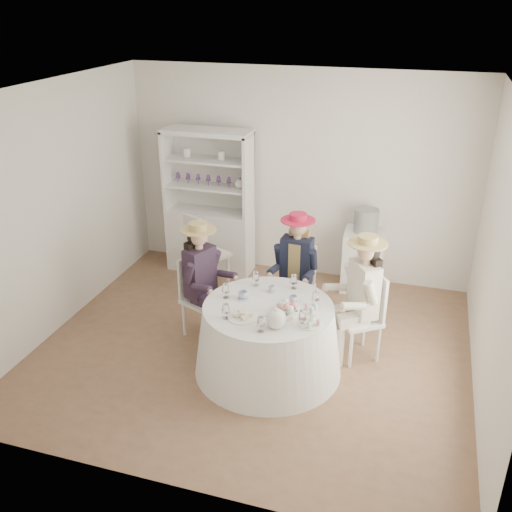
# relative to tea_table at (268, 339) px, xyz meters

# --- Properties ---
(ground) EXTENTS (4.50, 4.50, 0.00)m
(ground) POSITION_rel_tea_table_xyz_m (-0.26, 0.32, -0.36)
(ground) COLOR brown
(ground) RESTS_ON ground
(ceiling) EXTENTS (4.50, 4.50, 0.00)m
(ceiling) POSITION_rel_tea_table_xyz_m (-0.26, 0.32, 2.34)
(ceiling) COLOR white
(ceiling) RESTS_ON wall_back
(wall_back) EXTENTS (4.50, 0.00, 4.50)m
(wall_back) POSITION_rel_tea_table_xyz_m (-0.26, 2.32, 0.99)
(wall_back) COLOR silver
(wall_back) RESTS_ON ground
(wall_front) EXTENTS (4.50, 0.00, 4.50)m
(wall_front) POSITION_rel_tea_table_xyz_m (-0.26, -1.68, 0.99)
(wall_front) COLOR silver
(wall_front) RESTS_ON ground
(wall_left) EXTENTS (0.00, 4.50, 4.50)m
(wall_left) POSITION_rel_tea_table_xyz_m (-2.51, 0.32, 0.99)
(wall_left) COLOR silver
(wall_left) RESTS_ON ground
(wall_right) EXTENTS (0.00, 4.50, 4.50)m
(wall_right) POSITION_rel_tea_table_xyz_m (1.99, 0.32, 0.99)
(wall_right) COLOR silver
(wall_right) RESTS_ON ground
(tea_table) EXTENTS (1.48, 1.48, 0.73)m
(tea_table) POSITION_rel_tea_table_xyz_m (0.00, 0.00, 0.00)
(tea_table) COLOR white
(tea_table) RESTS_ON ground
(hutch) EXTENTS (1.20, 0.57, 1.93)m
(hutch) POSITION_rel_tea_table_xyz_m (-1.39, 2.04, 0.32)
(hutch) COLOR silver
(hutch) RESTS_ON ground
(side_table) EXTENTS (0.53, 0.53, 0.78)m
(side_table) POSITION_rel_tea_table_xyz_m (0.67, 2.07, 0.02)
(side_table) COLOR silver
(side_table) RESTS_ON ground
(hatbox) EXTENTS (0.35, 0.35, 0.30)m
(hatbox) POSITION_rel_tea_table_xyz_m (0.67, 2.07, 0.56)
(hatbox) COLOR black
(hatbox) RESTS_ON side_table
(guest_left) EXTENTS (0.55, 0.50, 1.33)m
(guest_left) POSITION_rel_tea_table_xyz_m (-0.87, 0.43, 0.39)
(guest_left) COLOR silver
(guest_left) RESTS_ON ground
(guest_mid) EXTENTS (0.49, 0.51, 1.34)m
(guest_mid) POSITION_rel_tea_table_xyz_m (0.04, 0.97, 0.39)
(guest_mid) COLOR silver
(guest_mid) RESTS_ON ground
(guest_right) EXTENTS (0.59, 0.56, 1.37)m
(guest_right) POSITION_rel_tea_table_xyz_m (0.83, 0.50, 0.41)
(guest_right) COLOR silver
(guest_right) RESTS_ON ground
(spare_chair) EXTENTS (0.58, 0.58, 1.04)m
(spare_chair) POSITION_rel_tea_table_xyz_m (-1.23, 1.38, 0.20)
(spare_chair) COLOR silver
(spare_chair) RESTS_ON ground
(teacup_a) EXTENTS (0.11, 0.11, 0.08)m
(teacup_a) POSITION_rel_tea_table_xyz_m (-0.28, 0.07, 0.41)
(teacup_a) COLOR white
(teacup_a) RESTS_ON tea_table
(teacup_b) EXTENTS (0.08, 0.08, 0.06)m
(teacup_b) POSITION_rel_tea_table_xyz_m (-0.05, 0.29, 0.40)
(teacup_b) COLOR white
(teacup_b) RESTS_ON tea_table
(teacup_c) EXTENTS (0.08, 0.08, 0.06)m
(teacup_c) POSITION_rel_tea_table_xyz_m (0.21, 0.15, 0.40)
(teacup_c) COLOR white
(teacup_c) RESTS_ON tea_table
(flower_bowl) EXTENTS (0.23, 0.23, 0.05)m
(flower_bowl) POSITION_rel_tea_table_xyz_m (0.19, -0.05, 0.39)
(flower_bowl) COLOR white
(flower_bowl) RESTS_ON tea_table
(flower_arrangement) EXTENTS (0.17, 0.17, 0.06)m
(flower_arrangement) POSITION_rel_tea_table_xyz_m (0.19, -0.08, 0.45)
(flower_arrangement) COLOR pink
(flower_arrangement) RESTS_ON tea_table
(table_teapot) EXTENTS (0.27, 0.19, 0.20)m
(table_teapot) POSITION_rel_tea_table_xyz_m (0.17, -0.34, 0.45)
(table_teapot) COLOR white
(table_teapot) RESTS_ON tea_table
(sandwich_plate) EXTENTS (0.28, 0.28, 0.06)m
(sandwich_plate) POSITION_rel_tea_table_xyz_m (-0.17, -0.27, 0.39)
(sandwich_plate) COLOR white
(sandwich_plate) RESTS_ON tea_table
(cupcake_stand) EXTENTS (0.22, 0.22, 0.21)m
(cupcake_stand) POSITION_rel_tea_table_xyz_m (0.46, -0.21, 0.45)
(cupcake_stand) COLOR white
(cupcake_stand) RESTS_ON tea_table
(stemware_set) EXTENTS (0.96, 0.96, 0.15)m
(stemware_set) POSITION_rel_tea_table_xyz_m (-0.00, 0.00, 0.44)
(stemware_set) COLOR white
(stemware_set) RESTS_ON tea_table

